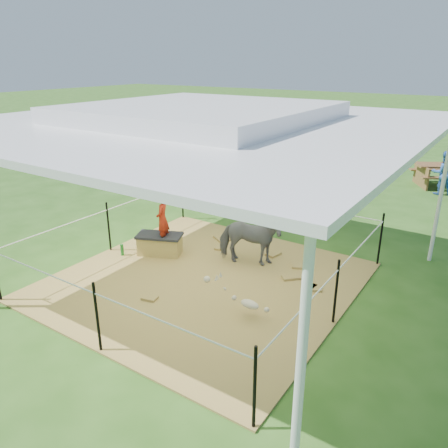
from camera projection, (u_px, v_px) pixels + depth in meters
The scene contains 13 objects.
ground at pixel (204, 282), 7.35m from camera, with size 90.00×90.00×0.00m, color #2D5919.
hay_patch at pixel (204, 281), 7.34m from camera, with size 4.60×4.60×0.03m, color brown.
canopy_tent at pixel (201, 119), 6.39m from camera, with size 6.30×6.30×2.90m.
rope_fence at pixel (204, 247), 7.12m from camera, with size 4.54×4.54×1.00m.
straw_bale at pixel (160, 245), 8.27m from camera, with size 0.79×0.39×0.35m, color #A4883B.
dark_cloth at pixel (159, 236), 8.20m from camera, with size 0.84×0.44×0.04m, color black.
woman at pixel (162, 214), 7.99m from camera, with size 0.34×0.23×0.94m, color #AE2310.
green_bottle at pixel (122, 250), 8.23m from camera, with size 0.06×0.06×0.22m, color #17691F.
pony at pixel (250, 239), 7.74m from camera, with size 0.53×1.16×0.98m, color #454549.
pink_hat at pixel (250, 209), 7.54m from camera, with size 0.30×0.30×0.14m, color pink.
foal at pixel (250, 303), 6.21m from camera, with size 0.85×0.47×0.47m, color #C7B391, non-canonical shape.
picnic_table_near at pixel (443, 175), 12.73m from camera, with size 1.58×1.14×0.66m, color brown.
distant_person at pixel (443, 173), 11.89m from camera, with size 0.58×0.46×1.20m, color #305FB7.
Camera 1 is at (3.88, -5.25, 3.51)m, focal length 35.00 mm.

